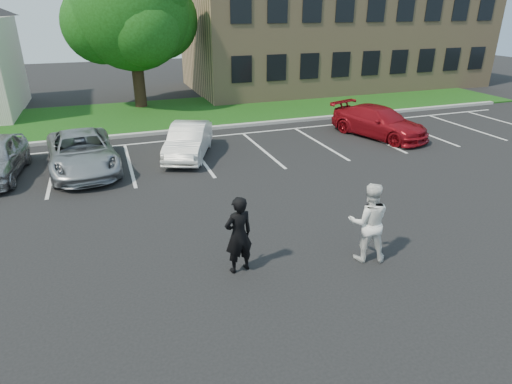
% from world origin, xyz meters
% --- Properties ---
extents(ground_plane, '(90.00, 90.00, 0.00)m').
position_xyz_m(ground_plane, '(0.00, 0.00, 0.00)').
color(ground_plane, black).
rests_on(ground_plane, ground).
extents(curb, '(40.00, 0.30, 0.15)m').
position_xyz_m(curb, '(0.00, 12.00, 0.07)').
color(curb, '#979792').
rests_on(curb, ground).
extents(grass_strip, '(44.00, 8.00, 0.08)m').
position_xyz_m(grass_strip, '(0.00, 16.00, 0.04)').
color(grass_strip, '#0F3D0E').
rests_on(grass_strip, ground).
extents(stall_lines, '(34.00, 5.36, 0.01)m').
position_xyz_m(stall_lines, '(1.40, 8.95, 0.01)').
color(stall_lines, silver).
rests_on(stall_lines, ground).
extents(office_building, '(22.40, 10.40, 8.30)m').
position_xyz_m(office_building, '(14.00, 21.99, 4.16)').
color(office_building, tan).
rests_on(office_building, ground).
extents(tree, '(7.80, 7.20, 8.80)m').
position_xyz_m(tree, '(-1.17, 18.55, 5.35)').
color(tree, black).
rests_on(tree, ground).
extents(man_black_suit, '(0.76, 0.58, 1.89)m').
position_xyz_m(man_black_suit, '(-0.97, -0.52, 0.95)').
color(man_black_suit, black).
rests_on(man_black_suit, ground).
extents(man_white_shirt, '(1.18, 1.06, 2.00)m').
position_xyz_m(man_white_shirt, '(2.11, -1.06, 1.00)').
color(man_white_shirt, white).
rests_on(man_white_shirt, ground).
extents(car_silver_minivan, '(2.81, 5.29, 1.41)m').
position_xyz_m(car_silver_minivan, '(-4.46, 7.93, 0.71)').
color(car_silver_minivan, '#9FA1A7').
rests_on(car_silver_minivan, ground).
extents(car_white_sedan, '(2.83, 4.30, 1.34)m').
position_xyz_m(car_white_sedan, '(-0.36, 8.19, 0.67)').
color(car_white_sedan, silver).
rests_on(car_white_sedan, ground).
extents(car_red_compact, '(3.45, 5.21, 1.40)m').
position_xyz_m(car_red_compact, '(8.74, 8.06, 0.70)').
color(car_red_compact, maroon).
rests_on(car_red_compact, ground).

